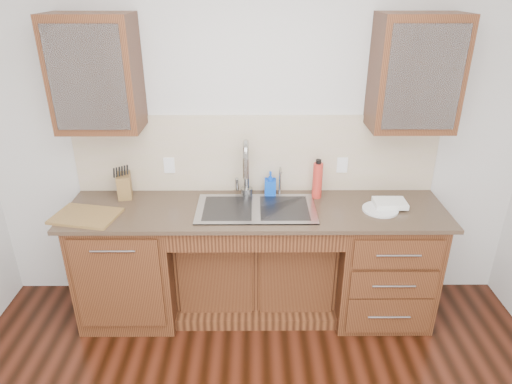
{
  "coord_description": "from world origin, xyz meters",
  "views": [
    {
      "loc": [
        -0.01,
        -1.46,
        2.39
      ],
      "look_at": [
        0.0,
        1.4,
        1.05
      ],
      "focal_mm": 32.0,
      "sensor_mm": 36.0,
      "label": 1
    }
  ],
  "objects_px": {
    "soap_bottle": "(270,184)",
    "cutting_board": "(86,216)",
    "plate": "(380,209)",
    "knife_block": "(124,186)",
    "water_bottle": "(317,181)"
  },
  "relations": [
    {
      "from": "soap_bottle",
      "to": "cutting_board",
      "type": "xyz_separation_m",
      "value": [
        -1.27,
        -0.35,
        -0.08
      ]
    },
    {
      "from": "plate",
      "to": "knife_block",
      "type": "distance_m",
      "value": 1.87
    },
    {
      "from": "soap_bottle",
      "to": "knife_block",
      "type": "xyz_separation_m",
      "value": [
        -1.08,
        -0.02,
        -0.0
      ]
    },
    {
      "from": "water_bottle",
      "to": "plate",
      "type": "height_order",
      "value": "water_bottle"
    },
    {
      "from": "soap_bottle",
      "to": "knife_block",
      "type": "bearing_deg",
      "value": -177.41
    },
    {
      "from": "plate",
      "to": "cutting_board",
      "type": "bearing_deg",
      "value": -177.43
    },
    {
      "from": "soap_bottle",
      "to": "cutting_board",
      "type": "height_order",
      "value": "soap_bottle"
    },
    {
      "from": "water_bottle",
      "to": "plate",
      "type": "relative_size",
      "value": 1.07
    },
    {
      "from": "knife_block",
      "to": "cutting_board",
      "type": "bearing_deg",
      "value": -131.64
    },
    {
      "from": "plate",
      "to": "soap_bottle",
      "type": "bearing_deg",
      "value": 161.27
    },
    {
      "from": "water_bottle",
      "to": "soap_bottle",
      "type": "bearing_deg",
      "value": 173.19
    },
    {
      "from": "soap_bottle",
      "to": "plate",
      "type": "height_order",
      "value": "soap_bottle"
    },
    {
      "from": "soap_bottle",
      "to": "plate",
      "type": "distance_m",
      "value": 0.81
    },
    {
      "from": "soap_bottle",
      "to": "plate",
      "type": "relative_size",
      "value": 0.73
    },
    {
      "from": "cutting_board",
      "to": "plate",
      "type": "bearing_deg",
      "value": 2.57
    }
  ]
}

